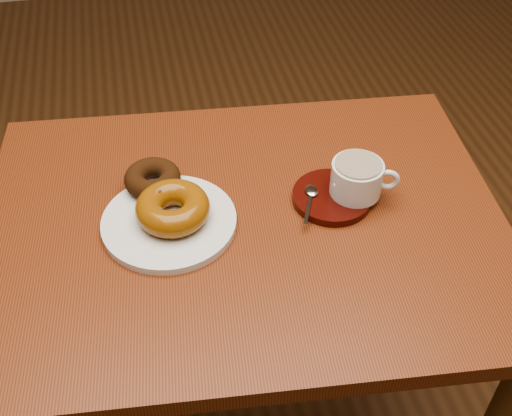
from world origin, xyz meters
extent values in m
cube|color=brown|center=(-0.04, 0.33, 0.78)|extent=(0.90, 0.71, 0.03)
cylinder|color=#4F3116|center=(-0.40, 0.64, 0.38)|extent=(0.05, 0.05, 0.76)
cylinder|color=#4F3116|center=(0.36, 0.57, 0.38)|extent=(0.05, 0.05, 0.76)
cylinder|color=silver|center=(-0.16, 0.34, 0.80)|extent=(0.23, 0.23, 0.01)
torus|color=#331A0A|center=(-0.18, 0.43, 0.82)|extent=(0.12, 0.12, 0.03)
torus|color=#884D0E|center=(-0.15, 0.34, 0.83)|extent=(0.13, 0.13, 0.04)
cube|color=#4C3119|center=(-0.11, 0.34, 0.85)|extent=(0.01, 0.01, 0.00)
cube|color=#4C3119|center=(-0.12, 0.36, 0.85)|extent=(0.01, 0.01, 0.00)
cube|color=#4C3119|center=(-0.14, 0.38, 0.85)|extent=(0.01, 0.01, 0.00)
cube|color=#4C3119|center=(-0.16, 0.38, 0.85)|extent=(0.01, 0.01, 0.00)
cube|color=#4C3119|center=(-0.18, 0.37, 0.85)|extent=(0.01, 0.01, 0.00)
cube|color=#4C3119|center=(-0.19, 0.35, 0.85)|extent=(0.01, 0.01, 0.00)
cube|color=#4C3119|center=(-0.19, 0.33, 0.85)|extent=(0.01, 0.01, 0.00)
cube|color=#4C3119|center=(-0.18, 0.31, 0.85)|extent=(0.01, 0.01, 0.00)
cube|color=#4C3119|center=(-0.16, 0.31, 0.85)|extent=(0.01, 0.01, 0.00)
cube|color=#4C3119|center=(-0.14, 0.31, 0.85)|extent=(0.01, 0.01, 0.00)
cube|color=#4C3119|center=(-0.12, 0.32, 0.85)|extent=(0.01, 0.01, 0.00)
cylinder|color=#350B07|center=(0.11, 0.34, 0.80)|extent=(0.16, 0.16, 0.01)
cylinder|color=silver|center=(0.15, 0.34, 0.84)|extent=(0.09, 0.09, 0.06)
cylinder|color=#55301D|center=(0.15, 0.34, 0.87)|extent=(0.08, 0.08, 0.00)
torus|color=silver|center=(0.20, 0.33, 0.84)|extent=(0.04, 0.02, 0.04)
ellipsoid|color=silver|center=(0.08, 0.36, 0.81)|extent=(0.02, 0.03, 0.01)
cube|color=silver|center=(0.06, 0.32, 0.81)|extent=(0.03, 0.07, 0.00)
camera|label=1|loc=(-0.18, -0.40, 1.52)|focal=45.00mm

